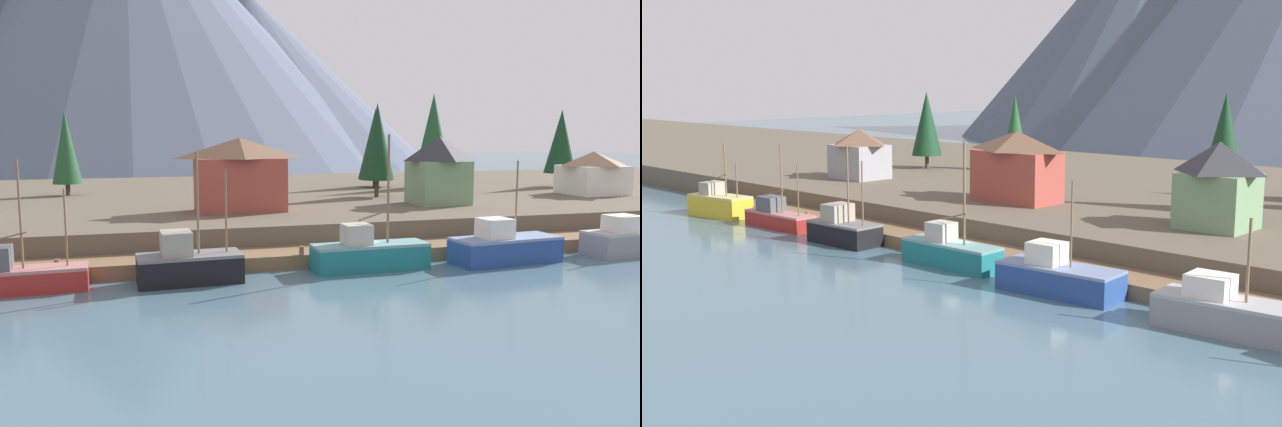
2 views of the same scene
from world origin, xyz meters
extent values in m
cube|color=#476675|center=(0.00, 20.00, -0.50)|extent=(400.00, 400.00, 1.00)
cube|color=brown|center=(0.00, 2.00, 0.50)|extent=(80.00, 4.00, 1.00)
cylinder|color=brown|center=(-36.00, 0.20, 0.80)|extent=(0.36, 0.36, 1.60)
cylinder|color=brown|center=(-28.00, 0.20, 0.80)|extent=(0.36, 0.36, 1.60)
cylinder|color=brown|center=(-20.00, 0.20, 0.80)|extent=(0.36, 0.36, 1.60)
cylinder|color=brown|center=(-12.00, 0.20, 0.80)|extent=(0.36, 0.36, 1.60)
cylinder|color=brown|center=(-4.00, 0.20, 0.80)|extent=(0.36, 0.36, 1.60)
cylinder|color=brown|center=(4.00, 0.20, 0.80)|extent=(0.36, 0.36, 1.60)
cylinder|color=brown|center=(12.00, 0.20, 0.80)|extent=(0.36, 0.36, 1.60)
cylinder|color=brown|center=(20.00, 0.20, 0.80)|extent=(0.36, 0.36, 1.60)
cube|color=brown|center=(0.00, 32.00, 1.25)|extent=(400.00, 56.00, 2.50)
cone|color=#475160|center=(-57.31, 135.29, 30.93)|extent=(104.69, 104.69, 61.85)
cube|color=gold|center=(-31.95, -2.06, 1.00)|extent=(7.33, 3.80, 2.00)
cube|color=tan|center=(-31.95, -2.06, 2.10)|extent=(7.33, 3.80, 0.20)
cube|color=gray|center=(-33.10, -2.24, 2.84)|extent=(1.88, 2.28, 1.28)
cylinder|color=brown|center=(-30.90, -1.88, 4.87)|extent=(0.16, 0.16, 5.33)
cylinder|color=brown|center=(-29.27, -1.61, 3.89)|extent=(0.14, 0.14, 3.39)
cylinder|color=brown|center=(-32.01, -2.07, 3.99)|extent=(2.69, 0.55, 0.97)
cube|color=maroon|center=(-22.15, -1.41, 0.64)|extent=(8.27, 2.59, 1.28)
cube|color=#AD6C6A|center=(-22.15, -1.41, 1.38)|extent=(8.27, 2.59, 0.20)
cube|color=#4C4C51|center=(-23.49, -1.46, 2.18)|extent=(2.47, 1.89, 1.40)
cylinder|color=brown|center=(-21.69, -1.39, 4.74)|extent=(0.14, 0.14, 6.53)
cylinder|color=brown|center=(-19.22, -1.30, 3.84)|extent=(0.12, 0.12, 4.73)
cylinder|color=brown|center=(-23.00, -1.44, 3.29)|extent=(3.23, 0.22, 0.81)
cube|color=black|center=(-11.91, -1.75, 0.84)|extent=(6.66, 3.21, 1.67)
cube|color=slate|center=(-11.91, -1.75, 1.77)|extent=(6.66, 3.21, 0.20)
cube|color=gray|center=(-12.72, -1.79, 2.62)|extent=(1.97, 2.37, 1.50)
cylinder|color=brown|center=(-11.32, -1.72, 5.12)|extent=(0.16, 0.16, 6.50)
cylinder|color=brown|center=(-9.53, -1.64, 4.55)|extent=(0.13, 0.13, 5.37)
cube|color=#196B70|center=(0.53, -1.44, 0.83)|extent=(8.23, 2.63, 1.66)
cube|color=#679496|center=(0.53, -1.44, 1.76)|extent=(8.23, 2.63, 0.20)
cube|color=#B2AD9E|center=(-0.50, -1.46, 2.57)|extent=(1.93, 1.72, 1.41)
cylinder|color=brown|center=(1.84, -1.41, 5.65)|extent=(0.18, 0.18, 7.58)
cylinder|color=brown|center=(0.84, -1.43, 3.86)|extent=(2.45, 0.17, 0.81)
cube|color=navy|center=(10.97, -2.03, 0.86)|extent=(8.42, 3.74, 1.72)
cube|color=#6C7DA2|center=(10.97, -2.03, 1.82)|extent=(8.42, 3.74, 0.20)
cube|color=silver|center=(9.96, -2.12, 2.64)|extent=(2.36, 2.17, 1.43)
cylinder|color=brown|center=(11.78, -1.95, 4.72)|extent=(0.12, 0.12, 5.60)
cube|color=gray|center=(22.56, -1.95, 0.85)|extent=(8.40, 3.60, 1.70)
cube|color=#9F9FA2|center=(22.56, -1.95, 1.80)|extent=(8.40, 3.60, 0.20)
cube|color=silver|center=(21.35, -2.05, 2.52)|extent=(2.57, 2.29, 1.25)
cylinder|color=brown|center=(23.39, -1.89, 4.22)|extent=(0.17, 0.17, 4.64)
cube|color=#6B8E66|center=(13.65, 14.17, 4.64)|extent=(5.16, 4.74, 4.27)
pyramid|color=#2D2D33|center=(13.65, 14.17, 7.98)|extent=(5.42, 4.98, 2.41)
cube|color=gray|center=(-30.53, 14.99, 4.45)|extent=(5.83, 4.82, 3.90)
pyramid|color=brown|center=(-30.53, 14.99, 7.27)|extent=(6.12, 5.06, 1.75)
cube|color=#9E4238|center=(-6.13, 13.99, 4.88)|extent=(7.86, 4.39, 4.76)
pyramid|color=brown|center=(-6.13, 13.99, 8.18)|extent=(8.25, 4.61, 1.82)
cylinder|color=#4C3823|center=(-32.48, 27.56, 3.35)|extent=(0.50, 0.50, 1.70)
cone|color=#14381E|center=(-32.48, 27.56, 8.25)|extent=(3.85, 3.85, 8.10)
cylinder|color=#4C3823|center=(10.21, 21.98, 3.45)|extent=(0.50, 0.50, 1.90)
cone|color=#14381E|center=(10.21, 21.98, 8.56)|extent=(3.78, 3.78, 8.32)
cylinder|color=#4C3823|center=(-22.53, 33.17, 3.17)|extent=(0.50, 0.50, 1.34)
cone|color=#1E4C28|center=(-22.53, 33.17, 7.86)|extent=(3.18, 3.18, 8.02)
camera|label=1|loc=(-14.82, -41.34, 9.58)|focal=34.79mm
camera|label=2|loc=(41.03, -42.43, 13.81)|focal=44.56mm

